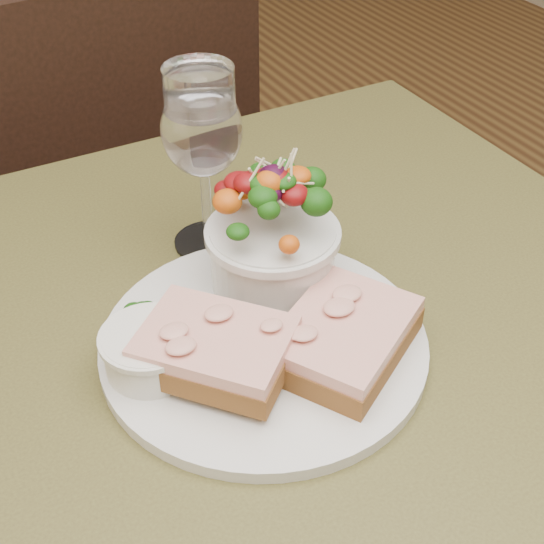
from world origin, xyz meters
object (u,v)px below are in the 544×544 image
ramekin (150,349)px  sandwich_back (215,348)px  cafe_table (281,421)px  salad_bowl (273,231)px  wine_glass (202,135)px  chair_far (116,277)px  dinner_plate (264,343)px  sandwich_front (344,337)px

ramekin → sandwich_back: bearing=-31.8°
cafe_table → salad_bowl: bearing=68.3°
ramekin → salad_bowl: bearing=19.4°
cafe_table → sandwich_back: (-0.07, -0.01, 0.14)m
cafe_table → salad_bowl: size_ratio=6.30×
sandwich_back → wine_glass: size_ratio=0.84×
cafe_table → wine_glass: wine_glass is taller
cafe_table → salad_bowl: salad_bowl is taller
chair_far → wine_glass: (-0.04, -0.56, 0.58)m
sandwich_back → wine_glass: (0.07, 0.18, 0.09)m
salad_bowl → wine_glass: wine_glass is taller
sandwich_back → wine_glass: bearing=115.9°
cafe_table → ramekin: ramekin is taller
chair_far → salad_bowl: size_ratio=7.09×
cafe_table → sandwich_back: bearing=-170.2°
ramekin → dinner_plate: bearing=-7.8°
chair_far → ramekin: 0.88m
cafe_table → ramekin: bearing=171.7°
sandwich_front → cafe_table: bearing=97.7°
cafe_table → dinner_plate: size_ratio=2.86×
sandwich_front → ramekin: size_ratio=2.09×
dinner_plate → ramekin: (-0.10, 0.01, 0.03)m
sandwich_front → sandwich_back: sandwich_back is taller
chair_far → salad_bowl: (-0.02, -0.66, 0.53)m
sandwich_front → wine_glass: size_ratio=0.88×
sandwich_front → salad_bowl: salad_bowl is taller
sandwich_back → ramekin: (-0.05, 0.03, -0.00)m
dinner_plate → ramekin: 0.10m
sandwich_back → salad_bowl: salad_bowl is taller
chair_far → dinner_plate: bearing=79.2°
dinner_plate → sandwich_front: 0.07m
cafe_table → sandwich_back: sandwich_back is taller
ramekin → wine_glass: 0.21m
cafe_table → salad_bowl: 0.19m
cafe_table → sandwich_front: (0.03, -0.04, 0.13)m
sandwich_front → ramekin: (-0.15, 0.06, 0.00)m
ramekin → sandwich_front: bearing=-21.8°
wine_glass → ramekin: bearing=-128.6°
sandwich_front → sandwich_back: (-0.10, 0.03, 0.01)m
sandwich_front → ramekin: ramekin is taller
salad_bowl → wine_glass: (-0.02, 0.10, 0.05)m
sandwich_back → salad_bowl: bearing=87.9°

